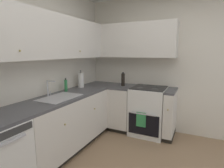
{
  "coord_description": "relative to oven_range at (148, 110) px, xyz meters",
  "views": [
    {
      "loc": [
        -1.71,
        -0.35,
        1.55
      ],
      "look_at": [
        0.98,
        0.94,
        1.03
      ],
      "focal_mm": 29.38,
      "sensor_mm": 36.0,
      "label": 1
    }
  ],
  "objects": [
    {
      "name": "faucet",
      "position": [
        -1.29,
        1.2,
        0.58
      ],
      "size": [
        0.07,
        0.16,
        0.24
      ],
      "color": "silver",
      "rests_on": "countertop_back"
    },
    {
      "name": "countertop_back",
      "position": [
        -1.17,
        1.02,
        0.42
      ],
      "size": [
        2.9,
        0.6,
        0.03
      ],
      "primitive_type": "cube",
      "color": "#4C4C51",
      "rests_on": "lower_cabinets_back"
    },
    {
      "name": "wall_back",
      "position": [
        -1.6,
        1.35,
        0.84
      ],
      "size": [
        3.86,
        0.05,
        2.6
      ],
      "primitive_type": "cube",
      "color": "silver",
      "rests_on": "ground_plane"
    },
    {
      "name": "countertop_right",
      "position": [
        -0.02,
        0.25,
        0.42
      ],
      "size": [
        0.6,
        1.21,
        0.03
      ],
      "color": "#4C4C51",
      "rests_on": "lower_cabinets_right"
    },
    {
      "name": "soap_bottle",
      "position": [
        -0.91,
        1.2,
        0.54
      ],
      "size": [
        0.05,
        0.05,
        0.23
      ],
      "color": "#338C4C",
      "rests_on": "countertop_back"
    },
    {
      "name": "oven_range",
      "position": [
        0.0,
        0.0,
        0.0
      ],
      "size": [
        0.68,
        0.62,
        1.04
      ],
      "color": "white",
      "rests_on": "ground_plane"
    },
    {
      "name": "wall_right",
      "position": [
        0.31,
        -0.47,
        0.84
      ],
      "size": [
        0.05,
        3.69,
        2.6
      ],
      "primitive_type": "cube",
      "color": "silver",
      "rests_on": "ground_plane"
    },
    {
      "name": "lower_cabinets_back",
      "position": [
        -1.17,
        1.03,
        -0.02
      ],
      "size": [
        1.7,
        0.62,
        0.86
      ],
      "color": "silver",
      "rests_on": "ground_plane"
    },
    {
      "name": "upper_cabinets_back",
      "position": [
        -1.33,
        1.16,
        1.32
      ],
      "size": [
        2.58,
        0.34,
        0.64
      ],
      "color": "silver"
    },
    {
      "name": "sink",
      "position": [
        -1.3,
        0.99,
        0.4
      ],
      "size": [
        0.63,
        0.4,
        0.1
      ],
      "color": "#B7B7BC",
      "rests_on": "countertop_back"
    },
    {
      "name": "upper_cabinets_right",
      "position": [
        0.12,
        0.44,
        1.32
      ],
      "size": [
        0.32,
        1.76,
        0.64
      ],
      "color": "silver"
    },
    {
      "name": "oil_bottle",
      "position": [
        -0.02,
        0.52,
        0.56
      ],
      "size": [
        0.07,
        0.07,
        0.27
      ],
      "color": "black",
      "rests_on": "countertop_right"
    },
    {
      "name": "lower_cabinets_right",
      "position": [
        -0.02,
        0.25,
        -0.02
      ],
      "size": [
        0.62,
        1.21,
        0.86
      ],
      "color": "silver",
      "rests_on": "ground_plane"
    },
    {
      "name": "paper_towel_roll",
      "position": [
        -0.5,
        1.18,
        0.57
      ],
      "size": [
        0.11,
        0.11,
        0.33
      ],
      "color": "white",
      "rests_on": "countertop_back"
    }
  ]
}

